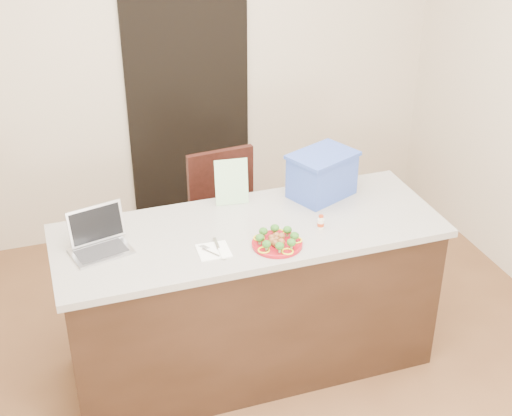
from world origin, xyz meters
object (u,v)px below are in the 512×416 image
object	(u,v)px
napkin	(214,251)
chair	(226,218)
laptop	(99,238)
island	(250,298)
plate	(277,244)
yogurt_bottle	(321,223)
blue_box	(322,174)

from	to	relation	value
napkin	chair	distance (m)	1.03
napkin	laptop	xyz separation A→B (m)	(-0.53, 0.22, 0.05)
island	plate	world-z (taller)	plate
yogurt_bottle	plate	bearing A→B (deg)	-162.53
yogurt_bottle	blue_box	xyz separation A→B (m)	(0.15, 0.34, 0.10)
blue_box	chair	xyz separation A→B (m)	(-0.42, 0.52, -0.49)
plate	chair	distance (m)	1.02
island	laptop	xyz separation A→B (m)	(-0.78, 0.05, 0.51)
blue_box	chair	bearing A→B (deg)	105.54
chair	yogurt_bottle	bearing A→B (deg)	-77.56
laptop	blue_box	world-z (taller)	blue_box
island	yogurt_bottle	world-z (taller)	yogurt_bottle
plate	napkin	world-z (taller)	plate
island	yogurt_bottle	bearing A→B (deg)	-19.57
yogurt_bottle	laptop	size ratio (longest dim) A/B	0.24
plate	blue_box	size ratio (longest dim) A/B	0.59
yogurt_bottle	chair	size ratio (longest dim) A/B	0.08
napkin	yogurt_bottle	world-z (taller)	yogurt_bottle
chair	napkin	bearing A→B (deg)	-114.79
plate	chair	size ratio (longest dim) A/B	0.26
napkin	chair	size ratio (longest dim) A/B	0.16
laptop	chair	world-z (taller)	laptop
napkin	laptop	size ratio (longest dim) A/B	0.48
plate	chair	xyz separation A→B (m)	(0.01, 0.95, -0.37)
blue_box	chair	distance (m)	0.83
island	yogurt_bottle	distance (m)	0.62
island	napkin	size ratio (longest dim) A/B	13.02
blue_box	chair	world-z (taller)	blue_box
plate	yogurt_bottle	size ratio (longest dim) A/B	3.32
napkin	yogurt_bottle	bearing A→B (deg)	3.71
plate	napkin	size ratio (longest dim) A/B	1.63
napkin	blue_box	size ratio (longest dim) A/B	0.36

